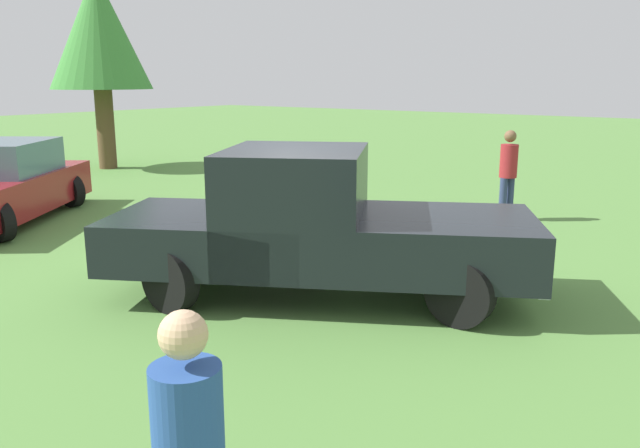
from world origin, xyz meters
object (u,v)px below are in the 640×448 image
(pickup_truck, at_px, (309,222))
(person_bystander, at_px, (508,170))
(tree_back_left, at_px, (99,33))
(sedan_near, at_px, (0,185))

(pickup_truck, xyz_separation_m, person_bystander, (0.38, 5.57, 0.02))
(person_bystander, relative_size, tree_back_left, 0.30)
(pickup_truck, bearing_deg, tree_back_left, 126.20)
(pickup_truck, height_order, person_bystander, pickup_truck)
(pickup_truck, xyz_separation_m, sedan_near, (-7.10, -0.07, -0.24))
(sedan_near, bearing_deg, tree_back_left, -175.90)
(person_bystander, bearing_deg, tree_back_left, 17.74)
(pickup_truck, height_order, sedan_near, pickup_truck)
(pickup_truck, xyz_separation_m, tree_back_left, (-11.65, 5.51, 2.93))
(sedan_near, distance_m, tree_back_left, 7.87)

